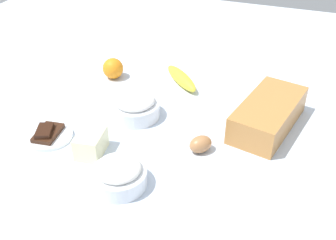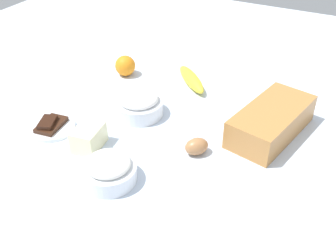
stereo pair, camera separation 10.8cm
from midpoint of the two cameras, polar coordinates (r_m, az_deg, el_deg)
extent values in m
cube|color=silver|center=(1.11, -2.79, -2.23)|extent=(2.40, 2.40, 0.02)
cube|color=#B77A3D|center=(1.13, 11.55, 0.72)|extent=(0.30, 0.19, 0.08)
cube|color=black|center=(1.13, 11.57, 0.89)|extent=(0.29, 0.17, 0.07)
cylinder|color=white|center=(0.94, -10.36, -8.29)|extent=(0.13, 0.13, 0.04)
torus|color=white|center=(0.93, -10.47, -7.49)|extent=(0.13, 0.13, 0.01)
ellipsoid|color=white|center=(0.92, -10.55, -6.91)|extent=(0.11, 0.11, 0.04)
cylinder|color=white|center=(1.17, -7.41, 1.39)|extent=(0.14, 0.14, 0.04)
torus|color=white|center=(1.16, -7.48, 2.18)|extent=(0.14, 0.14, 0.01)
ellipsoid|color=white|center=(1.15, -7.53, 2.76)|extent=(0.12, 0.12, 0.04)
ellipsoid|color=yellow|center=(1.33, -0.41, 5.97)|extent=(0.16, 0.17, 0.04)
sphere|color=orange|center=(1.38, -10.14, 7.24)|extent=(0.07, 0.07, 0.07)
cube|color=#F4EDB2|center=(1.05, -13.94, -3.36)|extent=(0.10, 0.08, 0.06)
ellipsoid|color=#AD7446|center=(1.02, 1.68, -3.58)|extent=(0.08, 0.07, 0.04)
cylinder|color=white|center=(1.15, -19.36, -2.31)|extent=(0.13, 0.13, 0.01)
cube|color=#381E11|center=(1.14, -19.47, -1.86)|extent=(0.10, 0.07, 0.01)
cube|color=black|center=(1.13, -19.98, -1.55)|extent=(0.07, 0.06, 0.01)
camera|label=1|loc=(0.05, -92.86, -1.94)|focal=42.52mm
camera|label=2|loc=(0.05, 87.14, 1.94)|focal=42.52mm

